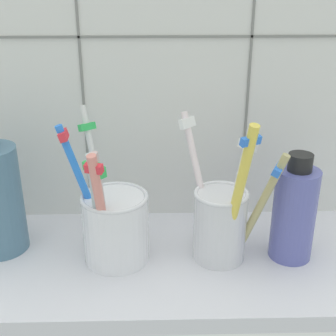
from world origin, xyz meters
TOP-DOWN VIEW (x-y plane):
  - counter_slab at (0.00, 0.00)cm, footprint 64.00×22.00cm
  - tile_wall_back at (0.00, 12.00)cm, footprint 64.00×2.20cm
  - toothbrush_cup_left at (-6.40, -0.40)cm, footprint 9.95×11.36cm
  - toothbrush_cup_right at (6.44, -0.28)cm, footprint 11.99×9.95cm
  - soap_bottle at (14.93, 0.16)cm, footprint 5.09×5.09cm

SIDE VIEW (x-z plane):
  - counter_slab at x=0.00cm, z-range 0.00..2.00cm
  - toothbrush_cup_left at x=-6.40cm, z-range -1.96..15.72cm
  - toothbrush_cup_right at x=6.44cm, z-range -1.96..16.52cm
  - soap_bottle at x=14.93cm, z-range 1.34..14.73cm
  - tile_wall_back at x=0.00cm, z-range 0.00..45.00cm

